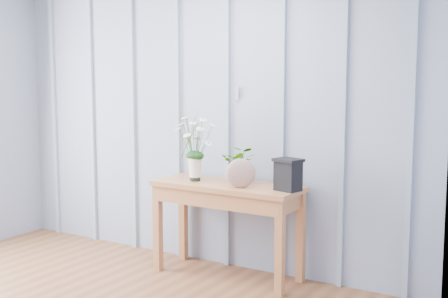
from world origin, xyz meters
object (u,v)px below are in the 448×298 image
Objects in this scene: sideboard at (227,198)px; felt_disc_vessel at (241,173)px; daisy_vase at (195,140)px; carved_box at (288,174)px.

sideboard is 5.33× the size of felt_disc_vessel.
daisy_vase is 0.84m from carved_box.
felt_disc_vessel is 0.36m from carved_box.
daisy_vase reaches higher than carved_box.
daisy_vase is at bearing -173.20° from sideboard.
sideboard is 2.25× the size of daisy_vase.
daisy_vase is 2.37× the size of felt_disc_vessel.
sideboard is at bearing 115.06° from felt_disc_vessel.
carved_box is (0.35, 0.09, 0.01)m from felt_disc_vessel.
felt_disc_vessel is at bearing -8.47° from daisy_vase.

